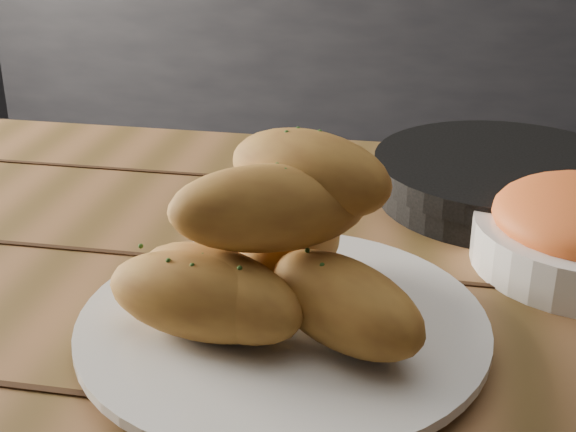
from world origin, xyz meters
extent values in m
cube|color=black|center=(0.00, 1.70, 0.45)|extent=(2.80, 0.60, 0.90)
cube|color=brown|center=(0.10, -0.68, 0.73)|extent=(1.55, 0.91, 0.04)
cylinder|color=silver|center=(0.04, -0.69, 0.76)|extent=(0.27, 0.27, 0.01)
cylinder|color=silver|center=(0.04, -0.69, 0.76)|extent=(0.30, 0.30, 0.01)
ellipsoid|color=#AA782F|center=(-0.01, -0.73, 0.80)|extent=(0.15, 0.09, 0.06)
ellipsoid|color=#AA782F|center=(0.09, -0.72, 0.80)|extent=(0.15, 0.13, 0.06)
ellipsoid|color=#AA782F|center=(0.04, -0.64, 0.80)|extent=(0.10, 0.14, 0.06)
ellipsoid|color=#AA782F|center=(0.03, -0.70, 0.86)|extent=(0.15, 0.10, 0.06)
ellipsoid|color=#AA782F|center=(0.05, -0.67, 0.87)|extent=(0.14, 0.11, 0.06)
ellipsoid|color=#AA782F|center=(0.00, -0.72, 0.80)|extent=(0.15, 0.12, 0.06)
cylinder|color=black|center=(0.21, -0.39, 0.77)|extent=(0.25, 0.25, 0.03)
cylinder|color=black|center=(0.21, -0.39, 0.79)|extent=(0.26, 0.26, 0.02)
camera|label=1|loc=(0.14, -1.18, 1.07)|focal=50.00mm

